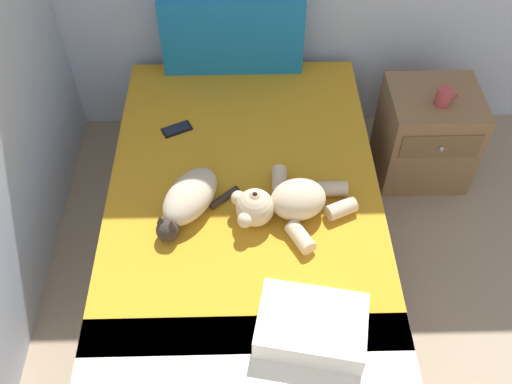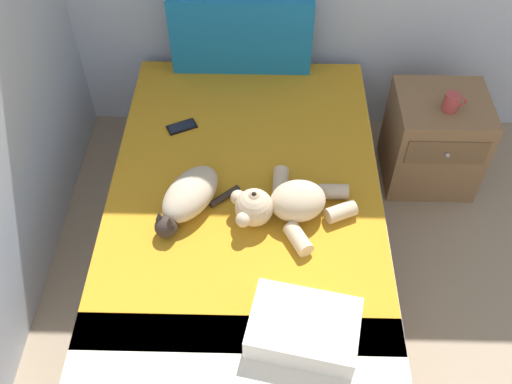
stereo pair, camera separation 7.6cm
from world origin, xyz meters
name	(u,v)px [view 1 (the left image)]	position (x,y,z in m)	size (l,w,h in m)	color
bed	(245,221)	(1.02, 3.50, 0.25)	(1.30, 1.97, 0.51)	olive
patterned_cushion	(232,35)	(0.97, 4.40, 0.73)	(0.76, 0.12, 0.44)	#1972AD
cat	(188,200)	(0.77, 3.37, 0.58)	(0.38, 0.41, 0.15)	#C6B293
teddy_bear	(286,203)	(1.20, 3.33, 0.59)	(0.56, 0.48, 0.18)	beige
cell_phone	(177,129)	(0.68, 3.89, 0.52)	(0.16, 0.13, 0.01)	black
throw_pillow	(312,325)	(1.26, 2.75, 0.57)	(0.40, 0.28, 0.11)	white
nightstand	(426,134)	(2.05, 4.08, 0.28)	(0.49, 0.47, 0.55)	olive
mug	(444,96)	(2.05, 4.02, 0.60)	(0.12, 0.08, 0.09)	#B23F3F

